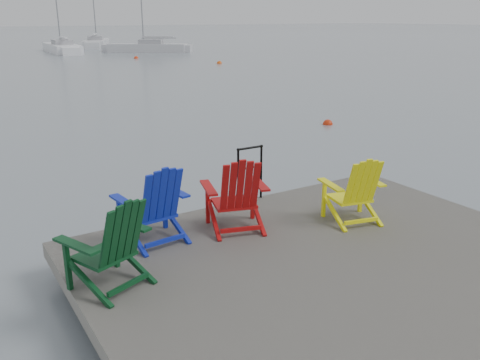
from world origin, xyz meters
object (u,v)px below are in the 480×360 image
sailboat_mid (96,44)px  buoy_d (136,58)px  sailboat_near (62,49)px  chair_green (111,243)px  buoy_a (328,124)px  handrail (250,168)px  chair_red (236,193)px  buoy_c (219,64)px  chair_blue (154,204)px  chair_yellow (355,189)px  sailboat_far (148,48)px

sailboat_mid → buoy_d: size_ratio=32.39×
sailboat_near → buoy_d: 11.46m
chair_green → buoy_a: chair_green is taller
handrail → chair_red: 1.24m
handrail → buoy_c: handrail is taller
chair_red → sailboat_mid: size_ratio=0.09×
buoy_c → buoy_d: bearing=113.6°
handrail → sailboat_near: bearing=80.4°
chair_blue → chair_red: 1.14m
chair_yellow → buoy_c: bearing=76.9°
chair_red → buoy_a: bearing=58.4°
chair_blue → buoy_c: (16.81, 28.05, -1.04)m
buoy_a → chair_red: bearing=-138.4°
chair_red → sailboat_mid: (14.51, 55.38, -0.69)m
sailboat_mid → chair_blue: bearing=-83.9°
chair_green → chair_blue: size_ratio=0.98×
chair_green → chair_red: 2.08m
sailboat_near → chair_blue: bearing=-98.3°
chair_blue → sailboat_far: sailboat_far is taller
buoy_a → buoy_c: 22.96m
sailboat_near → sailboat_far: (7.38, -3.96, 0.00)m
chair_blue → sailboat_near: size_ratio=0.09×
handrail → buoy_c: size_ratio=2.32×
chair_green → chair_red: size_ratio=0.98×
buoy_c → buoy_d: size_ratio=1.04×
chair_blue → sailboat_far: (17.17, 43.04, -0.69)m
chair_blue → buoy_d: 38.48m
buoy_a → sailboat_far: bearing=77.0°
sailboat_far → handrail: bearing=-163.5°
sailboat_far → buoy_c: 15.00m
chair_blue → sailboat_mid: size_ratio=0.09×
chair_blue → chair_yellow: (2.73, -0.86, -0.04)m
handrail → sailboat_far: 44.98m
chair_blue → chair_red: bearing=-16.3°
chair_green → chair_yellow: (3.58, -0.01, -0.03)m
chair_green → handrail: bearing=7.6°
chair_red → buoy_a: chair_red is taller
buoy_d → handrail: bearing=-107.8°
handrail → chair_green: 3.21m
chair_green → buoy_d: chair_green is taller
chair_yellow → buoy_c: (14.08, 28.91, -1.00)m
handrail → buoy_d: (11.35, 35.37, -1.04)m
sailboat_far → buoy_c: sailboat_far is taller
chair_green → buoy_a: (9.59, 7.41, -1.03)m
chair_green → sailboat_mid: (16.49, 56.02, -0.68)m
sailboat_mid → buoy_c: bearing=-65.6°
chair_red → sailboat_far: (16.04, 43.26, -0.69)m
chair_red → buoy_a: 10.24m
chair_red → chair_yellow: chair_red is taller
handrail → sailboat_mid: sailboat_mid is taller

